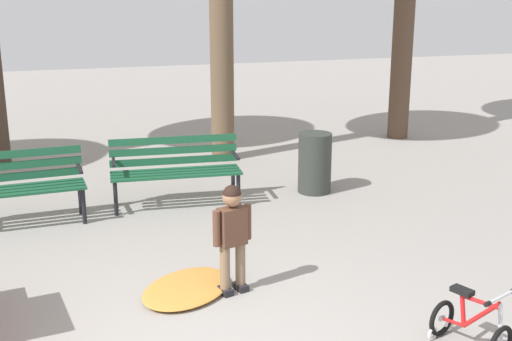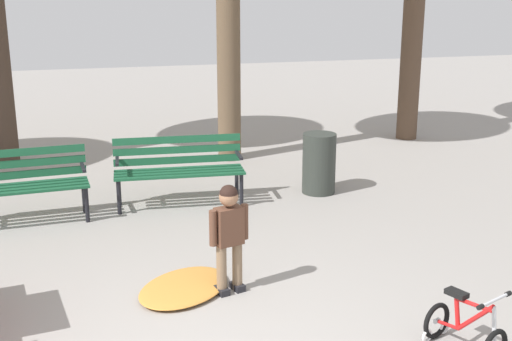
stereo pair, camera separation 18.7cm
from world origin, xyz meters
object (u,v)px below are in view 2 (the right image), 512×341
trash_bin (319,163)px  kids_bicycle (464,328)px  child_standing (229,230)px  park_bench_far_left (16,180)px  park_bench_left (179,165)px

trash_bin → kids_bicycle: bearing=-94.4°
kids_bicycle → child_standing: bearing=135.6°
park_bench_far_left → park_bench_left: 1.92m
park_bench_far_left → kids_bicycle: (3.46, -3.89, -0.31)m
park_bench_left → child_standing: size_ratio=1.60×
child_standing → trash_bin: (1.81, 2.60, -0.19)m
park_bench_far_left → kids_bicycle: size_ratio=2.57×
kids_bicycle → trash_bin: size_ratio=0.79×
park_bench_far_left → child_standing: size_ratio=1.60×
child_standing → trash_bin: bearing=55.2°
park_bench_far_left → kids_bicycle: bearing=-48.4°
park_bench_far_left → trash_bin: 3.78m
park_bench_far_left → child_standing: 3.12m
park_bench_left → child_standing: child_standing is taller
park_bench_left → trash_bin: (1.86, -0.00, -0.11)m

